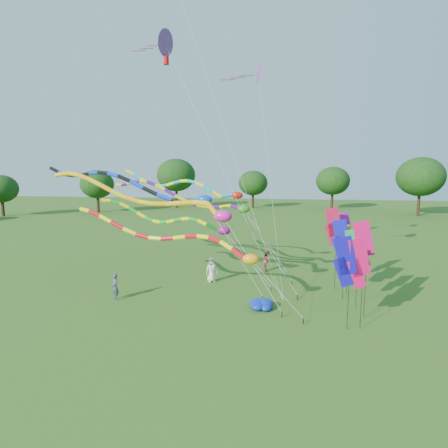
# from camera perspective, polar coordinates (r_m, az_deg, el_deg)

# --- Properties ---
(ground) EXTENTS (160.00, 160.00, 0.00)m
(ground) POSITION_cam_1_polar(r_m,az_deg,el_deg) (18.28, 0.93, -16.33)
(ground) COLOR #295616
(ground) RESTS_ON ground
(tree_ring) EXTENTS (116.18, 121.24, 9.71)m
(tree_ring) POSITION_cam_1_polar(r_m,az_deg,el_deg) (14.15, 5.96, 0.21)
(tree_ring) COLOR #382314
(tree_ring) RESTS_ON ground
(tube_kite_red) EXTENTS (13.45, 3.85, 5.82)m
(tube_kite_red) POSITION_cam_1_polar(r_m,az_deg,el_deg) (21.34, -6.51, -2.32)
(tube_kite_red) COLOR black
(tube_kite_red) RESTS_ON ground
(tube_kite_orange) EXTENTS (16.04, 6.41, 8.11)m
(tube_kite_orange) POSITION_cam_1_polar(r_m,az_deg,el_deg) (23.50, -11.22, 4.00)
(tube_kite_orange) COLOR black
(tube_kite_orange) RESTS_ON ground
(tube_kite_purple) EXTENTS (13.33, 5.64, 7.47)m
(tube_kite_purple) POSITION_cam_1_polar(r_m,az_deg,el_deg) (25.20, -5.68, 4.13)
(tube_kite_purple) COLOR black
(tube_kite_purple) RESTS_ON ground
(tube_kite_blue) EXTENTS (16.47, 6.03, 8.38)m
(tube_kite_blue) POSITION_cam_1_polar(r_m,az_deg,el_deg) (25.69, -13.62, 5.73)
(tube_kite_blue) COLOR black
(tube_kite_blue) RESTS_ON ground
(tube_kite_cyan) EXTENTS (12.42, 3.19, 8.08)m
(tube_kite_cyan) POSITION_cam_1_polar(r_m,az_deg,el_deg) (26.63, -4.88, 5.60)
(tube_kite_cyan) COLOR black
(tube_kite_cyan) RESTS_ON ground
(tube_kite_green) EXTENTS (11.71, 2.07, 6.09)m
(tube_kite_green) POSITION_cam_1_polar(r_m,az_deg,el_deg) (24.89, -6.89, 0.52)
(tube_kite_green) COLOR black
(tube_kite_green) RESTS_ON ground
(delta_kite_high_a) EXTENTS (10.15, 5.30, 17.82)m
(delta_kite_high_a) POSITION_cam_1_polar(r_m,az_deg,el_deg) (27.05, -9.09, 25.58)
(delta_kite_high_a) COLOR black
(delta_kite_high_a) RESTS_ON ground
(delta_kite_high_c) EXTENTS (4.02, 3.95, 14.15)m
(delta_kite_high_c) POSITION_cam_1_polar(r_m,az_deg,el_deg) (24.35, 5.20, 22.04)
(delta_kite_high_c) COLOR black
(delta_kite_high_c) RESTS_ON ground
(banner_pole_green) EXTENTS (1.16, 0.17, 4.49)m
(banner_pole_green) POSITION_cam_1_polar(r_m,az_deg,el_deg) (21.60, 19.19, -3.88)
(banner_pole_green) COLOR black
(banner_pole_green) RESTS_ON ground
(banner_pole_magenta_a) EXTENTS (1.16, 0.24, 4.51)m
(banner_pole_magenta_a) POSITION_cam_1_polar(r_m,az_deg,el_deg) (18.75, 19.78, -5.67)
(banner_pole_magenta_a) COLOR black
(banner_pole_magenta_a) RESTS_ON ground
(banner_pole_red) EXTENTS (1.16, 0.27, 5.32)m
(banner_pole_red) POSITION_cam_1_polar(r_m,az_deg,el_deg) (24.43, 16.31, -0.42)
(banner_pole_red) COLOR black
(banner_pole_red) RESTS_ON ground
(banner_pole_blue_b) EXTENTS (1.10, 0.54, 4.78)m
(banner_pole_blue_b) POSITION_cam_1_polar(r_m,az_deg,el_deg) (22.89, 17.40, -2.38)
(banner_pole_blue_b) COLOR black
(banner_pole_blue_b) RESTS_ON ground
(banner_pole_violet) EXTENTS (1.09, 0.55, 4.91)m
(banner_pole_violet) POSITION_cam_1_polar(r_m,az_deg,el_deg) (25.67, 17.85, -0.97)
(banner_pole_violet) COLOR black
(banner_pole_violet) RESTS_ON ground
(banner_pole_magenta_b) EXTENTS (1.16, 0.12, 5.10)m
(banner_pole_magenta_b) POSITION_cam_1_polar(r_m,az_deg,el_deg) (20.31, 20.38, -2.97)
(banner_pole_magenta_b) COLOR black
(banner_pole_magenta_b) RESTS_ON ground
(banner_pole_blue_a) EXTENTS (1.16, 0.13, 4.58)m
(banner_pole_blue_a) POSITION_cam_1_polar(r_m,az_deg,el_deg) (18.58, 17.93, -5.50)
(banner_pole_blue_a) COLOR black
(banner_pole_blue_a) RESTS_ON ground
(banner_pole_orange) EXTENTS (1.12, 0.48, 4.32)m
(banner_pole_orange) POSITION_cam_1_polar(r_m,az_deg,el_deg) (23.95, 17.89, -3.04)
(banner_pole_orange) COLOR black
(banner_pole_orange) RESTS_ON ground
(blue_nylon_heap) EXTENTS (1.70, 1.51, 0.49)m
(blue_nylon_heap) POSITION_cam_1_polar(r_m,az_deg,el_deg) (21.11, 6.28, -12.25)
(blue_nylon_heap) COLOR #0C28A8
(blue_nylon_heap) RESTS_ON ground
(person_a) EXTENTS (0.96, 0.84, 1.66)m
(person_a) POSITION_cam_1_polar(r_m,az_deg,el_deg) (25.70, -1.91, -6.99)
(person_a) COLOR silver
(person_a) RESTS_ON ground
(person_b) EXTENTS (0.68, 0.67, 1.58)m
(person_b) POSITION_cam_1_polar(r_m,az_deg,el_deg) (23.19, -16.28, -9.15)
(person_b) COLOR #3F4758
(person_b) RESTS_ON ground
(person_c) EXTENTS (0.65, 0.81, 1.60)m
(person_c) POSITION_cam_1_polar(r_m,az_deg,el_deg) (28.48, 6.57, -5.57)
(person_c) COLOR #963B36
(person_c) RESTS_ON ground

